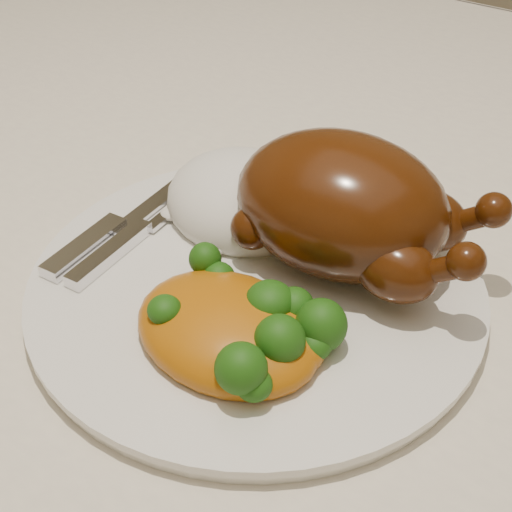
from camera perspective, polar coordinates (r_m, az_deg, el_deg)
The scene contains 7 objects.
dining_table at distance 0.65m, azimuth 8.32°, elevation -3.38°, with size 1.60×0.90×0.76m.
tablecloth at distance 0.61m, azimuth 8.94°, elevation 1.79°, with size 1.73×1.03×0.18m.
dinner_plate at distance 0.49m, azimuth 0.00°, elevation -2.43°, with size 0.31×0.31×0.01m, color white.
roast_chicken at distance 0.48m, azimuth 7.27°, elevation 3.95°, with size 0.19×0.13×0.10m.
rice_mound at distance 0.54m, azimuth -1.02°, elevation 4.43°, with size 0.15×0.14×0.07m.
mac_and_cheese at distance 0.43m, azimuth -1.15°, elevation -5.89°, with size 0.13×0.10×0.05m.
cutlery at distance 0.53m, azimuth -10.61°, elevation 1.89°, with size 0.04×0.18×0.01m.
Camera 1 is at (0.21, -0.45, 1.10)m, focal length 50.00 mm.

